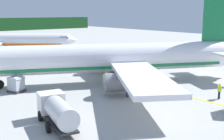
% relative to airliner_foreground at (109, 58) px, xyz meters
% --- Properties ---
extents(airliner_foreground, '(39.01, 32.91, 11.90)m').
position_rel_airliner_foreground_xyz_m(airliner_foreground, '(0.00, 0.00, 0.00)').
color(airliner_foreground, white).
rests_on(airliner_foreground, ground).
extents(airliner_mid_apron, '(28.37, 25.36, 9.96)m').
position_rel_airliner_foreground_xyz_m(airliner_mid_apron, '(-0.83, 40.15, -0.55)').
color(airliner_mid_apron, white).
rests_on(airliner_mid_apron, ground).
extents(service_truck_catering, '(3.26, 6.55, 2.40)m').
position_rel_airliner_foreground_xyz_m(service_truck_catering, '(-12.80, -9.23, -1.99)').
color(service_truck_catering, white).
rests_on(service_truck_catering, ground).
extents(cargo_container_mid, '(2.20, 2.20, 1.98)m').
position_rel_airliner_foreground_xyz_m(cargo_container_mid, '(-11.71, 3.33, -2.45)').
color(cargo_container_mid, '#333338').
rests_on(cargo_container_mid, ground).
extents(crew_marshaller, '(0.39, 0.59, 1.77)m').
position_rel_airliner_foreground_xyz_m(crew_marshaller, '(4.95, -13.55, -2.34)').
color(crew_marshaller, '#191E33').
rests_on(crew_marshaller, ground).
extents(crew_loader_right, '(0.41, 0.57, 1.76)m').
position_rel_airliner_foreground_xyz_m(crew_loader_right, '(-2.70, -6.74, -2.35)').
color(crew_loader_right, '#191E33').
rests_on(crew_loader_right, ground).
extents(apron_guide_line, '(0.30, 60.00, 0.01)m').
position_rel_airliner_foreground_xyz_m(apron_guide_line, '(3.07, -4.75, -3.39)').
color(apron_guide_line, yellow).
rests_on(apron_guide_line, ground).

